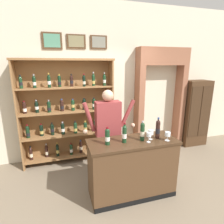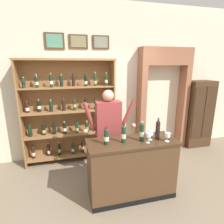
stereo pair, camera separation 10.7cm
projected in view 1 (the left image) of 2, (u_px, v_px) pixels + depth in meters
ground_plane at (121, 196)px, 3.06m from camera, size 14.00×14.00×0.02m
back_wall at (97, 82)px, 4.21m from camera, size 12.00×0.19×3.40m
wine_shelf at (68, 110)px, 3.89m from camera, size 1.95×0.35×2.21m
archway_doorway at (159, 91)px, 4.58m from camera, size 1.27×0.45×2.47m
side_cabinet at (194, 113)px, 4.86m from camera, size 0.66×0.46×1.70m
tasting_counter at (132, 168)px, 2.98m from camera, size 1.41×0.55×0.95m
shopkeeper at (108, 126)px, 3.28m from camera, size 0.97×0.22×1.68m
tasting_bottle_chianti at (107, 136)px, 2.69m from camera, size 0.07×0.07×0.27m
tasting_bottle_brunello at (124, 133)px, 2.76m from camera, size 0.07×0.07×0.32m
tasting_bottle_prosecco at (142, 131)px, 2.83m from camera, size 0.07×0.07×0.31m
tasting_bottle_grappa at (158, 129)px, 2.91m from camera, size 0.07×0.07×0.35m
wine_glass_right at (151, 132)px, 2.88m from camera, size 0.08×0.08×0.15m
wine_glass_spare at (168, 135)px, 2.84m from camera, size 0.08×0.08×0.14m
wine_glass_center at (149, 135)px, 2.77m from camera, size 0.07×0.07×0.16m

